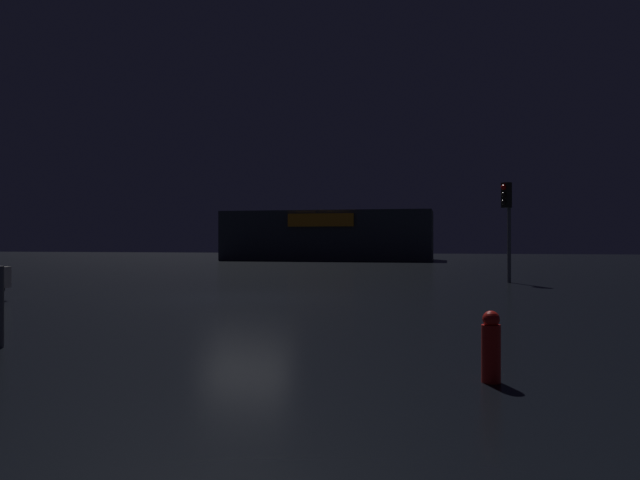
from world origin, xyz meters
The scene contains 4 objects.
ground_plane centered at (0.00, 0.00, 0.00)m, with size 120.00×120.00×0.00m, color black.
store_building centered at (-4.23, 33.77, 2.07)m, with size 17.54×6.69×4.12m.
traffic_signal_main centered at (7.98, 7.86, 2.79)m, with size 0.42×0.42×3.90m.
fire_hydrant centered at (6.16, -9.22, 0.41)m, with size 0.22×0.22×0.83m.
Camera 1 is at (5.65, -16.39, 1.64)m, focal length 33.51 mm.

